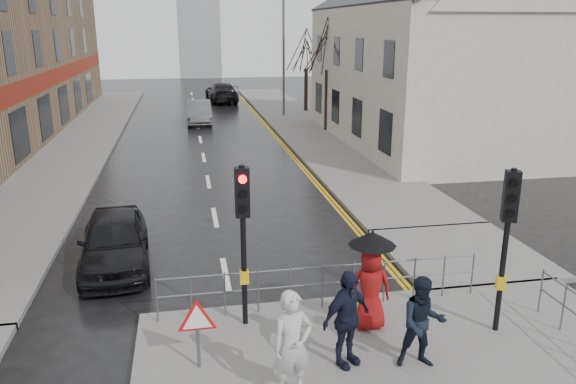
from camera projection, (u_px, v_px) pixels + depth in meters
name	position (u px, v px, depth m)	size (l,w,h in m)	color
ground	(237.00, 335.00, 11.54)	(120.00, 120.00, 0.00)	black
left_pavement	(84.00, 136.00, 32.05)	(4.00, 44.00, 0.14)	#605E5B
right_pavement	(300.00, 123.00, 36.22)	(4.00, 40.00, 0.14)	#605E5B
pavement_bridge_right	(461.00, 253.00, 15.49)	(4.00, 4.20, 0.14)	#605E5B
building_right_cream	(430.00, 52.00, 29.25)	(9.00, 16.40, 10.10)	beige
church_tower	(197.00, 1.00, 67.67)	(5.00, 5.00, 18.00)	#92949A
traffic_signal_near_left	(243.00, 218.00, 11.06)	(0.28, 0.27, 3.40)	black
traffic_signal_near_right	(508.00, 223.00, 10.81)	(0.34, 0.33, 3.40)	black
guard_railing_front	(323.00, 277.00, 12.20)	(7.14, 0.04, 1.00)	#595B5E
warning_sign	(197.00, 322.00, 9.96)	(0.80, 0.07, 1.35)	#595B5E
street_lamp	(281.00, 48.00, 37.61)	(1.83, 0.25, 8.00)	#595B5E
tree_near	(328.00, 43.00, 32.13)	(2.40, 2.40, 6.58)	black
tree_far	(306.00, 50.00, 39.96)	(2.40, 2.40, 5.64)	black
pedestrian_a	(292.00, 345.00, 9.16)	(0.69, 0.45, 1.89)	#B5B5B1
pedestrian_b	(423.00, 323.00, 10.02)	(0.84, 0.66, 1.74)	black
pedestrian_with_umbrella	(371.00, 277.00, 11.24)	(0.96, 0.96, 2.09)	maroon
pedestrian_d	(346.00, 319.00, 10.05)	(1.08, 0.45, 1.84)	black
car_parked	(114.00, 241.00, 14.61)	(1.71, 4.25, 1.45)	black
car_mid	(199.00, 112.00, 36.35)	(1.54, 4.43, 1.46)	#4F5155
car_far	(222.00, 92.00, 46.61)	(2.23, 5.49, 1.59)	black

